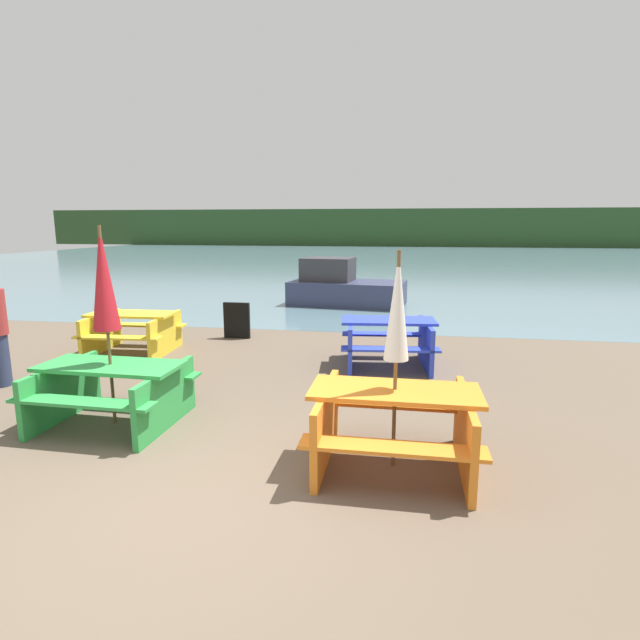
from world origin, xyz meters
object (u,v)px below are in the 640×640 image
(picnic_table_blue, at_px, (388,339))
(signboard, at_px, (237,320))
(picnic_table_green, at_px, (112,387))
(umbrella_white, at_px, (397,308))
(picnic_table_orange, at_px, (394,420))
(boat, at_px, (343,287))
(umbrella_crimson, at_px, (103,280))
(picnic_table_yellow, at_px, (133,329))

(picnic_table_blue, xyz_separation_m, signboard, (-3.18, 1.57, -0.09))
(picnic_table_green, relative_size, umbrella_white, 0.79)
(umbrella_white, bearing_deg, signboard, 123.29)
(picnic_table_blue, bearing_deg, umbrella_white, -87.01)
(picnic_table_orange, distance_m, signboard, 6.12)
(signboard, bearing_deg, boat, 71.35)
(picnic_table_blue, height_order, umbrella_crimson, umbrella_crimson)
(picnic_table_green, height_order, umbrella_white, umbrella_white)
(picnic_table_blue, bearing_deg, picnic_table_green, -135.86)
(umbrella_crimson, bearing_deg, picnic_table_green, 0.00)
(picnic_table_blue, distance_m, boat, 6.57)
(picnic_table_blue, height_order, boat, boat)
(picnic_table_blue, distance_m, umbrella_crimson, 4.53)
(picnic_table_yellow, xyz_separation_m, boat, (3.12, 6.29, 0.06))
(picnic_table_yellow, bearing_deg, umbrella_crimson, -63.74)
(picnic_table_blue, height_order, signboard, picnic_table_blue)
(picnic_table_orange, distance_m, umbrella_white, 1.11)
(umbrella_crimson, height_order, signboard, umbrella_crimson)
(picnic_table_green, height_order, boat, boat)
(picnic_table_orange, height_order, picnic_table_yellow, picnic_table_orange)
(picnic_table_yellow, distance_m, umbrella_white, 6.18)
(picnic_table_green, bearing_deg, umbrella_white, -8.87)
(picnic_table_yellow, height_order, boat, boat)
(boat, bearing_deg, picnic_table_yellow, -109.78)
(picnic_table_orange, bearing_deg, picnic_table_green, 171.13)
(picnic_table_blue, distance_m, umbrella_white, 3.72)
(picnic_table_blue, height_order, picnic_table_yellow, picnic_table_blue)
(picnic_table_green, relative_size, signboard, 2.22)
(picnic_table_green, bearing_deg, picnic_table_blue, 44.14)
(picnic_table_yellow, bearing_deg, picnic_table_blue, -1.19)
(picnic_table_blue, bearing_deg, umbrella_crimson, -135.86)
(boat, height_order, signboard, boat)
(umbrella_white, xyz_separation_m, boat, (-1.73, 9.94, -1.07))
(umbrella_white, bearing_deg, picnic_table_yellow, 143.09)
(umbrella_white, distance_m, signboard, 6.24)
(picnic_table_yellow, relative_size, signboard, 2.15)
(signboard, bearing_deg, picnic_table_yellow, -135.49)
(picnic_table_orange, height_order, signboard, picnic_table_orange)
(umbrella_crimson, xyz_separation_m, signboard, (-0.05, 4.60, -1.35))
(picnic_table_green, xyz_separation_m, umbrella_crimson, (0.00, 0.00, 1.28))
(picnic_table_green, distance_m, picnic_table_blue, 4.36)
(picnic_table_blue, xyz_separation_m, boat, (-1.55, 6.39, 0.04))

